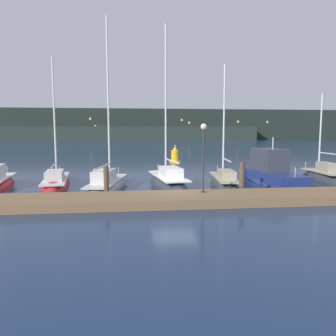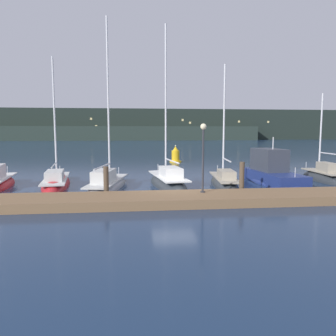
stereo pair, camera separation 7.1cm
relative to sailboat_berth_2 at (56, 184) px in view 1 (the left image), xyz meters
name	(u,v)px [view 1 (the left image)]	position (x,y,z in m)	size (l,w,h in m)	color
ground_plane	(174,195)	(7.52, -4.33, -0.10)	(400.00, 400.00, 0.00)	#192D4C
dock	(180,199)	(7.52, -6.55, 0.12)	(29.67, 2.80, 0.45)	brown
mooring_pile_1	(106,183)	(3.73, -4.90, 0.77)	(0.28, 0.28, 1.75)	#4C3D2D
mooring_pile_2	(242,179)	(11.31, -4.90, 0.86)	(0.28, 0.28, 1.92)	#4C3D2D
sailboat_berth_2	(56,184)	(0.00, 0.00, 0.00)	(2.75, 7.79, 9.31)	red
sailboat_berth_3	(107,185)	(3.54, -1.47, 0.05)	(3.02, 7.62, 11.50)	gray
sailboat_berth_4	(168,184)	(7.52, -1.07, 0.03)	(2.74, 7.09, 11.38)	#2D3338
sailboat_berth_5	(224,184)	(11.28, -1.53, 0.01)	(2.24, 6.54, 8.72)	#2D3338
motorboat_berth_6	(272,177)	(14.95, -0.75, 0.33)	(2.72, 6.84, 3.85)	navy
sailboat_berth_7	(321,179)	(19.04, -0.21, 0.04)	(1.42, 5.13, 7.11)	#2D3338
channel_buoy	(175,156)	(10.24, 15.29, 0.65)	(1.37, 1.37, 2.01)	gold
dock_lamppost	(203,146)	(8.81, -6.05, 2.78)	(0.32, 0.32, 3.59)	#2D2D33
hillside_backdrop	(128,126)	(4.09, 116.41, 5.67)	(240.00, 23.00, 12.55)	#1E2823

